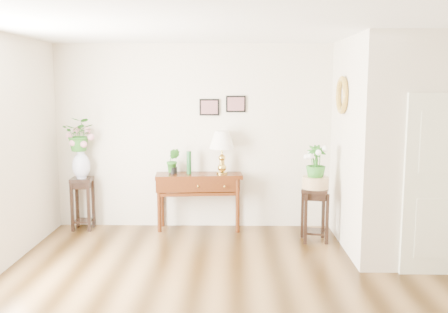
{
  "coord_description": "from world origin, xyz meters",
  "views": [
    {
      "loc": [
        -0.31,
        -4.83,
        2.19
      ],
      "look_at": [
        -0.41,
        1.3,
        1.3
      ],
      "focal_mm": 40.0,
      "sensor_mm": 36.0,
      "label": 1
    }
  ],
  "objects_px": {
    "console_table": "(199,202)",
    "table_lamp": "(222,151)",
    "plant_stand_a": "(83,204)",
    "plant_stand_b": "(315,215)"
  },
  "relations": [
    {
      "from": "console_table",
      "to": "table_lamp",
      "type": "relative_size",
      "value": 1.97
    },
    {
      "from": "console_table",
      "to": "plant_stand_a",
      "type": "height_order",
      "value": "console_table"
    },
    {
      "from": "console_table",
      "to": "plant_stand_b",
      "type": "xyz_separation_m",
      "value": [
        1.66,
        -0.54,
        -0.05
      ]
    },
    {
      "from": "plant_stand_a",
      "to": "plant_stand_b",
      "type": "relative_size",
      "value": 1.05
    },
    {
      "from": "console_table",
      "to": "plant_stand_b",
      "type": "height_order",
      "value": "console_table"
    },
    {
      "from": "plant_stand_a",
      "to": "table_lamp",
      "type": "bearing_deg",
      "value": 0.77
    },
    {
      "from": "console_table",
      "to": "table_lamp",
      "type": "xyz_separation_m",
      "value": [
        0.35,
        0.0,
        0.78
      ]
    },
    {
      "from": "plant_stand_b",
      "to": "plant_stand_a",
      "type": "bearing_deg",
      "value": 171.45
    },
    {
      "from": "table_lamp",
      "to": "plant_stand_a",
      "type": "relative_size",
      "value": 0.82
    },
    {
      "from": "console_table",
      "to": "table_lamp",
      "type": "bearing_deg",
      "value": -5.22
    }
  ]
}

